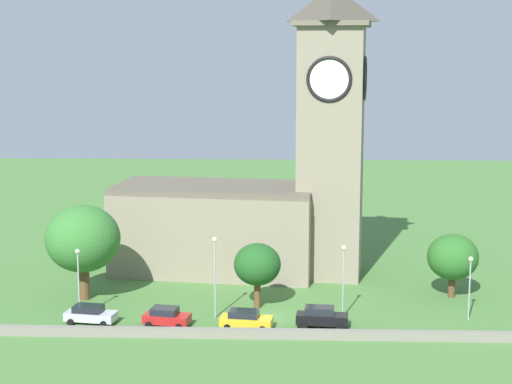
{
  "coord_description": "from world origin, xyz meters",
  "views": [
    {
      "loc": [
        1.55,
        -73.69,
        24.39
      ],
      "look_at": [
        -1.56,
        5.92,
        10.86
      ],
      "focal_mm": 57.56,
      "sensor_mm": 36.0,
      "label": 1
    }
  ],
  "objects_px": {
    "streetlamp_central": "(343,270)",
    "tree_riverside_east": "(83,239)",
    "streetlamp_west_mid": "(215,265)",
    "car_yellow": "(246,319)",
    "tree_by_tower": "(453,257)",
    "church": "(259,192)",
    "car_silver": "(90,314)",
    "car_black": "(321,317)",
    "car_red": "(166,317)",
    "streetlamp_east_mid": "(470,277)",
    "tree_churchyard": "(257,265)",
    "streetlamp_west_end": "(78,271)"
  },
  "relations": [
    {
      "from": "tree_by_tower",
      "to": "streetlamp_east_mid",
      "type": "bearing_deg",
      "value": -88.51
    },
    {
      "from": "streetlamp_west_mid",
      "to": "tree_riverside_east",
      "type": "xyz_separation_m",
      "value": [
        -13.6,
        5.24,
        1.12
      ]
    },
    {
      "from": "car_silver",
      "to": "tree_riverside_east",
      "type": "relative_size",
      "value": 0.51
    },
    {
      "from": "car_red",
      "to": "streetlamp_west_end",
      "type": "relative_size",
      "value": 0.67
    },
    {
      "from": "streetlamp_east_mid",
      "to": "tree_churchyard",
      "type": "height_order",
      "value": "tree_churchyard"
    },
    {
      "from": "streetlamp_central",
      "to": "tree_by_tower",
      "type": "relative_size",
      "value": 1.07
    },
    {
      "from": "streetlamp_west_end",
      "to": "tree_by_tower",
      "type": "relative_size",
      "value": 1.01
    },
    {
      "from": "streetlamp_west_end",
      "to": "tree_churchyard",
      "type": "bearing_deg",
      "value": 11.77
    },
    {
      "from": "tree_churchyard",
      "to": "tree_by_tower",
      "type": "height_order",
      "value": "tree_by_tower"
    },
    {
      "from": "tree_churchyard",
      "to": "tree_riverside_east",
      "type": "distance_m",
      "value": 17.64
    },
    {
      "from": "car_silver",
      "to": "tree_riverside_east",
      "type": "bearing_deg",
      "value": 107.6
    },
    {
      "from": "streetlamp_west_mid",
      "to": "streetlamp_east_mid",
      "type": "bearing_deg",
      "value": 0.84
    },
    {
      "from": "tree_churchyard",
      "to": "tree_riverside_east",
      "type": "xyz_separation_m",
      "value": [
        -17.41,
        2.14,
        1.88
      ]
    },
    {
      "from": "car_silver",
      "to": "streetlamp_east_mid",
      "type": "xyz_separation_m",
      "value": [
        34.8,
        2.37,
        3.25
      ]
    },
    {
      "from": "car_yellow",
      "to": "tree_riverside_east",
      "type": "relative_size",
      "value": 0.51
    },
    {
      "from": "streetlamp_central",
      "to": "streetlamp_east_mid",
      "type": "xyz_separation_m",
      "value": [
        11.63,
        -0.05,
        -0.54
      ]
    },
    {
      "from": "streetlamp_central",
      "to": "tree_churchyard",
      "type": "xyz_separation_m",
      "value": [
        -8.07,
        2.7,
        -0.33
      ]
    },
    {
      "from": "church",
      "to": "streetlamp_central",
      "type": "height_order",
      "value": "church"
    },
    {
      "from": "car_silver",
      "to": "streetlamp_east_mid",
      "type": "bearing_deg",
      "value": 3.9
    },
    {
      "from": "streetlamp_west_end",
      "to": "car_silver",
      "type": "bearing_deg",
      "value": -50.04
    },
    {
      "from": "car_black",
      "to": "tree_riverside_east",
      "type": "bearing_deg",
      "value": 162.01
    },
    {
      "from": "car_silver",
      "to": "tree_by_tower",
      "type": "relative_size",
      "value": 0.75
    },
    {
      "from": "car_silver",
      "to": "car_red",
      "type": "xyz_separation_m",
      "value": [
        7.08,
        -0.55,
        0.03
      ]
    },
    {
      "from": "church",
      "to": "car_red",
      "type": "distance_m",
      "value": 22.06
    },
    {
      "from": "car_silver",
      "to": "car_black",
      "type": "relative_size",
      "value": 1.01
    },
    {
      "from": "church",
      "to": "tree_riverside_east",
      "type": "height_order",
      "value": "church"
    },
    {
      "from": "church",
      "to": "streetlamp_west_mid",
      "type": "relative_size",
      "value": 4.08
    },
    {
      "from": "church",
      "to": "streetlamp_west_end",
      "type": "relative_size",
      "value": 4.81
    },
    {
      "from": "tree_by_tower",
      "to": "car_red",
      "type": "bearing_deg",
      "value": -159.99
    },
    {
      "from": "streetlamp_east_mid",
      "to": "car_silver",
      "type": "bearing_deg",
      "value": -176.1
    },
    {
      "from": "car_red",
      "to": "tree_by_tower",
      "type": "relative_size",
      "value": 0.68
    },
    {
      "from": "tree_riverside_east",
      "to": "car_yellow",
      "type": "bearing_deg",
      "value": -26.28
    },
    {
      "from": "car_red",
      "to": "streetlamp_west_end",
      "type": "bearing_deg",
      "value": 165.22
    },
    {
      "from": "streetlamp_east_mid",
      "to": "church",
      "type": "bearing_deg",
      "value": 141.35
    },
    {
      "from": "car_red",
      "to": "streetlamp_east_mid",
      "type": "bearing_deg",
      "value": 6.03
    },
    {
      "from": "streetlamp_east_mid",
      "to": "tree_riverside_east",
      "type": "relative_size",
      "value": 0.63
    },
    {
      "from": "church",
      "to": "car_red",
      "type": "bearing_deg",
      "value": -112.07
    },
    {
      "from": "tree_riverside_east",
      "to": "car_black",
      "type": "bearing_deg",
      "value": -17.99
    },
    {
      "from": "car_silver",
      "to": "tree_riverside_east",
      "type": "xyz_separation_m",
      "value": [
        -2.3,
        7.27,
        5.35
      ]
    },
    {
      "from": "streetlamp_west_end",
      "to": "tree_riverside_east",
      "type": "height_order",
      "value": "tree_riverside_east"
    },
    {
      "from": "church",
      "to": "car_black",
      "type": "distance_m",
      "value": 21.4
    },
    {
      "from": "streetlamp_central",
      "to": "tree_churchyard",
      "type": "distance_m",
      "value": 8.52
    },
    {
      "from": "streetlamp_west_mid",
      "to": "tree_by_tower",
      "type": "relative_size",
      "value": 1.19
    },
    {
      "from": "car_yellow",
      "to": "tree_by_tower",
      "type": "distance_m",
      "value": 23.07
    },
    {
      "from": "church",
      "to": "tree_riverside_east",
      "type": "distance_m",
      "value": 20.59
    },
    {
      "from": "car_red",
      "to": "tree_by_tower",
      "type": "xyz_separation_m",
      "value": [
        27.54,
        10.03,
        3.27
      ]
    },
    {
      "from": "streetlamp_west_mid",
      "to": "tree_churchyard",
      "type": "distance_m",
      "value": 4.97
    },
    {
      "from": "tree_churchyard",
      "to": "streetlamp_central",
      "type": "bearing_deg",
      "value": -18.5
    },
    {
      "from": "tree_by_tower",
      "to": "tree_riverside_east",
      "type": "relative_size",
      "value": 0.68
    },
    {
      "from": "streetlamp_central",
      "to": "tree_riverside_east",
      "type": "relative_size",
      "value": 0.72
    }
  ]
}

